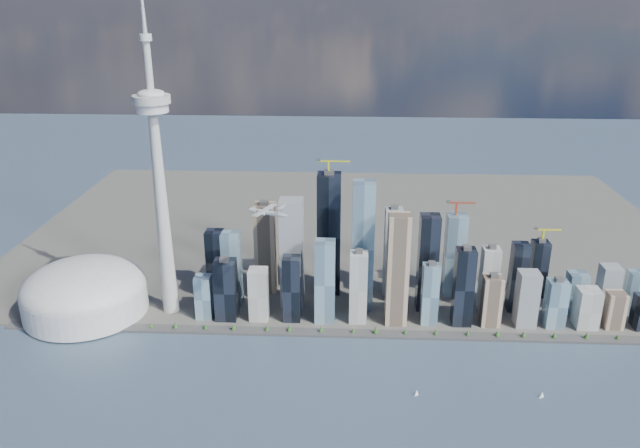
{
  "coord_description": "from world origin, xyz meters",
  "views": [
    {
      "loc": [
        -7.18,
        -602.25,
        511.06
      ],
      "look_at": [
        -48.09,
        260.0,
        181.28
      ],
      "focal_mm": 35.0,
      "sensor_mm": 36.0,
      "label": 1
    }
  ],
  "objects_px": {
    "needle_tower": "(159,177)",
    "dome_stadium": "(85,291)",
    "sailboat_west": "(416,394)",
    "airplane": "(267,212)",
    "sailboat_east": "(542,396)"
  },
  "relations": [
    {
      "from": "needle_tower",
      "to": "sailboat_east",
      "type": "relative_size",
      "value": 54.67
    },
    {
      "from": "dome_stadium",
      "to": "airplane",
      "type": "height_order",
      "value": "airplane"
    },
    {
      "from": "airplane",
      "to": "sailboat_east",
      "type": "xyz_separation_m",
      "value": [
        373.66,
        -106.22,
        -214.49
      ]
    },
    {
      "from": "sailboat_east",
      "to": "dome_stadium",
      "type": "bearing_deg",
      "value": 151.1
    },
    {
      "from": "needle_tower",
      "to": "airplane",
      "type": "relative_size",
      "value": 8.99
    },
    {
      "from": "sailboat_west",
      "to": "sailboat_east",
      "type": "xyz_separation_m",
      "value": [
        165.77,
        3.19,
        0.19
      ]
    },
    {
      "from": "needle_tower",
      "to": "sailboat_west",
      "type": "distance_m",
      "value": 499.87
    },
    {
      "from": "needle_tower",
      "to": "sailboat_west",
      "type": "xyz_separation_m",
      "value": [
        388.49,
        -211.54,
        -232.8
      ]
    },
    {
      "from": "sailboat_east",
      "to": "needle_tower",
      "type": "bearing_deg",
      "value": 146.45
    },
    {
      "from": "dome_stadium",
      "to": "airplane",
      "type": "xyz_separation_m",
      "value": [
        320.6,
        -92.13,
        178.28
      ]
    },
    {
      "from": "dome_stadium",
      "to": "airplane",
      "type": "bearing_deg",
      "value": -16.03
    },
    {
      "from": "dome_stadium",
      "to": "needle_tower",
      "type": "bearing_deg",
      "value": 4.09
    },
    {
      "from": "dome_stadium",
      "to": "sailboat_west",
      "type": "bearing_deg",
      "value": -20.87
    },
    {
      "from": "needle_tower",
      "to": "sailboat_west",
      "type": "height_order",
      "value": "needle_tower"
    },
    {
      "from": "needle_tower",
      "to": "dome_stadium",
      "type": "bearing_deg",
      "value": -175.91
    }
  ]
}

